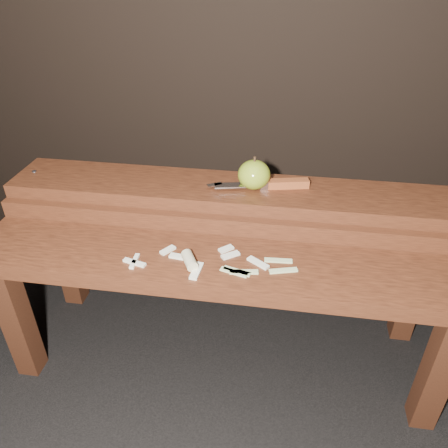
# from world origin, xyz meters

# --- Properties ---
(ground) EXTENTS (60.00, 60.00, 0.00)m
(ground) POSITION_xyz_m (0.00, 0.00, 0.00)
(ground) COLOR black
(bench_front_tier) EXTENTS (1.20, 0.20, 0.42)m
(bench_front_tier) POSITION_xyz_m (0.00, -0.06, 0.35)
(bench_front_tier) COLOR #36190D
(bench_front_tier) RESTS_ON ground
(bench_rear_tier) EXTENTS (1.20, 0.21, 0.50)m
(bench_rear_tier) POSITION_xyz_m (0.00, 0.17, 0.41)
(bench_rear_tier) COLOR #36190D
(bench_rear_tier) RESTS_ON ground
(apple) EXTENTS (0.09, 0.09, 0.09)m
(apple) POSITION_xyz_m (0.06, 0.17, 0.54)
(apple) COLOR olive
(apple) RESTS_ON bench_rear_tier
(knife) EXTENTS (0.27, 0.08, 0.02)m
(knife) POSITION_xyz_m (0.12, 0.18, 0.51)
(knife) COLOR brown
(knife) RESTS_ON bench_rear_tier
(apple_scraps) EXTENTS (0.40, 0.14, 0.03)m
(apple_scraps) POSITION_xyz_m (-0.03, -0.07, 0.43)
(apple_scraps) COLOR beige
(apple_scraps) RESTS_ON bench_front_tier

